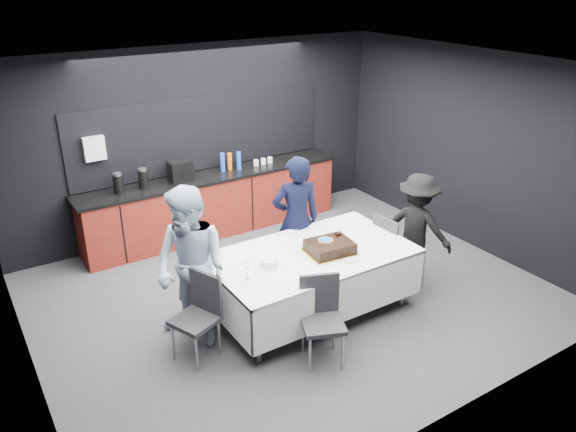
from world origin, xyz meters
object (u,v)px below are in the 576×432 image
at_px(cake_assembly, 330,247).
at_px(chair_right, 390,244).
at_px(person_left, 191,268).
at_px(plate_stack, 269,262).
at_px(person_right, 416,227).
at_px(champagne_flute, 246,266).
at_px(chair_left, 200,310).
at_px(party_table, 311,263).
at_px(chair_near, 321,313).
at_px(person_center, 296,220).

height_order(cake_assembly, chair_right, cake_assembly).
bearing_deg(person_left, chair_right, 61.15).
xyz_separation_m(plate_stack, person_left, (-0.80, 0.23, 0.06)).
bearing_deg(person_right, champagne_flute, 64.60).
relative_size(cake_assembly, person_right, 0.40).
xyz_separation_m(chair_left, person_right, (3.02, -0.02, 0.19)).
distance_m(chair_left, chair_right, 2.68).
xyz_separation_m(party_table, person_right, (1.59, -0.07, 0.08)).
xyz_separation_m(chair_left, chair_right, (2.68, 0.07, 0.00)).
distance_m(cake_assembly, person_right, 1.42).
xyz_separation_m(cake_assembly, person_right, (1.41, 0.04, -0.13)).
bearing_deg(champagne_flute, cake_assembly, 1.11).
bearing_deg(cake_assembly, chair_near, -131.60).
xyz_separation_m(cake_assembly, chair_right, (1.06, 0.13, -0.31)).
height_order(cake_assembly, chair_left, cake_assembly).
bearing_deg(champagne_flute, person_left, 144.33).
xyz_separation_m(chair_right, chair_near, (-1.65, -0.79, 0.00)).
xyz_separation_m(chair_left, chair_near, (1.03, -0.72, 0.00)).
bearing_deg(party_table, chair_near, -117.73).
bearing_deg(plate_stack, person_center, 41.28).
relative_size(person_left, person_right, 1.24).
bearing_deg(person_center, chair_left, 41.13).
relative_size(chair_right, person_center, 0.54).
bearing_deg(chair_left, chair_near, -34.82).
bearing_deg(chair_near, chair_right, 25.55).
height_order(party_table, chair_left, chair_left).
bearing_deg(person_center, cake_assembly, 101.79).
bearing_deg(party_table, person_center, 70.23).
xyz_separation_m(champagne_flute, person_right, (2.50, 0.06, -0.22)).
bearing_deg(chair_left, plate_stack, 1.63).
height_order(cake_assembly, person_right, person_right).
xyz_separation_m(chair_right, person_left, (-2.63, 0.19, 0.36)).
distance_m(plate_stack, chair_left, 0.90).
height_order(party_table, plate_stack, plate_stack).
bearing_deg(cake_assembly, plate_stack, 173.69).
relative_size(plate_stack, chair_near, 0.21).
xyz_separation_m(champagne_flute, chair_near, (0.51, -0.64, -0.40)).
distance_m(cake_assembly, plate_stack, 0.77).
relative_size(champagne_flute, person_left, 0.13).
bearing_deg(chair_right, plate_stack, -178.53).
relative_size(plate_stack, chair_left, 0.21).
bearing_deg(person_right, plate_stack, 62.02).
relative_size(party_table, chair_left, 2.51).
height_order(party_table, champagne_flute, champagne_flute).
height_order(party_table, chair_right, chair_right).
xyz_separation_m(champagne_flute, person_left, (-0.47, 0.34, -0.05)).
relative_size(champagne_flute, chair_near, 0.24).
relative_size(champagne_flute, chair_left, 0.24).
distance_m(party_table, person_center, 0.79).
bearing_deg(person_right, chair_left, 62.84).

